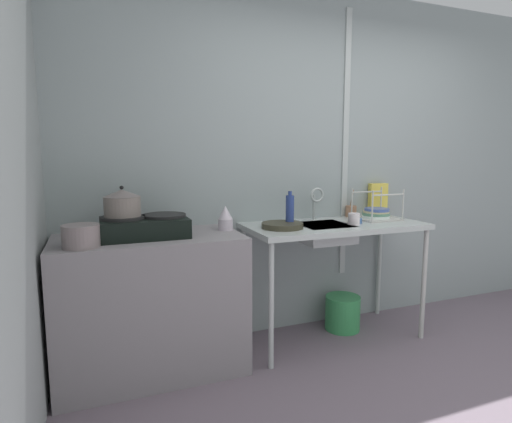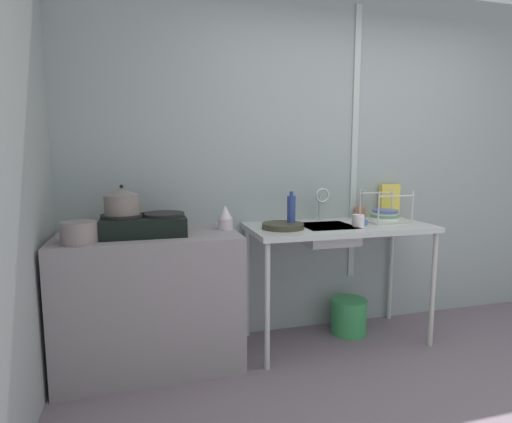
# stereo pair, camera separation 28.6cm
# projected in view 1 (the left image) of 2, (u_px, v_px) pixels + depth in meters

# --- Properties ---
(wall_back) EXTENTS (5.16, 0.10, 2.68)m
(wall_back) POSITION_uv_depth(u_px,v_px,m) (335.00, 162.00, 3.45)
(wall_back) COLOR #929E9D
(wall_back) RESTS_ON ground
(wall_metal_strip) EXTENTS (0.05, 0.01, 2.15)m
(wall_metal_strip) POSITION_uv_depth(u_px,v_px,m) (345.00, 146.00, 3.40)
(wall_metal_strip) COLOR #B4BDB9
(counter_concrete) EXTENTS (1.16, 0.61, 0.89)m
(counter_concrete) POSITION_uv_depth(u_px,v_px,m) (151.00, 304.00, 2.68)
(counter_concrete) COLOR gray
(counter_concrete) RESTS_ON ground
(counter_sink) EXTENTS (1.34, 0.61, 0.89)m
(counter_sink) POSITION_uv_depth(u_px,v_px,m) (334.00, 233.00, 3.11)
(counter_sink) COLOR #B4BDB9
(counter_sink) RESTS_ON ground
(stove) EXTENTS (0.52, 0.36, 0.14)m
(stove) POSITION_uv_depth(u_px,v_px,m) (144.00, 226.00, 2.60)
(stove) COLOR black
(stove) RESTS_ON counter_concrete
(pot_on_left_burner) EXTENTS (0.22, 0.22, 0.19)m
(pot_on_left_burner) POSITION_uv_depth(u_px,v_px,m) (122.00, 203.00, 2.53)
(pot_on_left_burner) COLOR slate
(pot_on_left_burner) RESTS_ON stove
(pot_beside_stove) EXTENTS (0.20, 0.20, 0.13)m
(pot_beside_stove) POSITION_uv_depth(u_px,v_px,m) (81.00, 236.00, 2.30)
(pot_beside_stove) COLOR gray
(pot_beside_stove) RESTS_ON counter_concrete
(percolator) EXTENTS (0.10, 0.10, 0.17)m
(percolator) POSITION_uv_depth(u_px,v_px,m) (225.00, 218.00, 2.83)
(percolator) COLOR silver
(percolator) RESTS_ON counter_concrete
(sink_basin) EXTENTS (0.37, 0.37, 0.13)m
(sink_basin) POSITION_uv_depth(u_px,v_px,m) (323.00, 233.00, 3.07)
(sink_basin) COLOR #B4BDB9
(sink_basin) RESTS_ON counter_sink
(faucet) EXTENTS (0.12, 0.07, 0.26)m
(faucet) POSITION_uv_depth(u_px,v_px,m) (316.00, 198.00, 3.21)
(faucet) COLOR #B4BDB9
(faucet) RESTS_ON counter_sink
(frying_pan) EXTENTS (0.29, 0.29, 0.04)m
(frying_pan) POSITION_uv_depth(u_px,v_px,m) (282.00, 225.00, 2.91)
(frying_pan) COLOR #383526
(frying_pan) RESTS_ON counter_sink
(dish_rack) EXTENTS (0.31, 0.29, 0.25)m
(dish_rack) POSITION_uv_depth(u_px,v_px,m) (376.00, 214.00, 3.29)
(dish_rack) COLOR beige
(dish_rack) RESTS_ON counter_sink
(cup_by_rack) EXTENTS (0.09, 0.09, 0.08)m
(cup_by_rack) POSITION_uv_depth(u_px,v_px,m) (354.00, 219.00, 3.05)
(cup_by_rack) COLOR white
(cup_by_rack) RESTS_ON counter_sink
(small_bowl_on_drainboard) EXTENTS (0.10, 0.10, 0.04)m
(small_bowl_on_drainboard) POSITION_uv_depth(u_px,v_px,m) (355.00, 221.00, 3.13)
(small_bowl_on_drainboard) COLOR #456CA8
(small_bowl_on_drainboard) RESTS_ON counter_sink
(bottle_by_sink) EXTENTS (0.06, 0.06, 0.25)m
(bottle_by_sink) POSITION_uv_depth(u_px,v_px,m) (290.00, 211.00, 2.95)
(bottle_by_sink) COLOR navy
(bottle_by_sink) RESTS_ON counter_sink
(cereal_box) EXTENTS (0.17, 0.07, 0.27)m
(cereal_box) POSITION_uv_depth(u_px,v_px,m) (378.00, 199.00, 3.54)
(cereal_box) COLOR #E7CE4C
(cereal_box) RESTS_ON counter_sink
(utensil_jar) EXTENTS (0.09, 0.09, 0.22)m
(utensil_jar) POSITION_uv_depth(u_px,v_px,m) (351.00, 211.00, 3.43)
(utensil_jar) COLOR #A37153
(utensil_jar) RESTS_ON counter_sink
(bucket_on_floor) EXTENTS (0.28, 0.28, 0.27)m
(bucket_on_floor) POSITION_uv_depth(u_px,v_px,m) (343.00, 313.00, 3.35)
(bucket_on_floor) COLOR #379652
(bucket_on_floor) RESTS_ON ground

